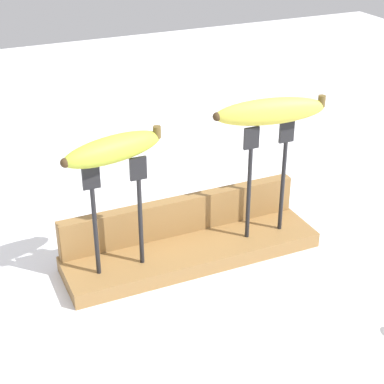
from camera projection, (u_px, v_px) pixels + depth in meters
name	position (u px, v px, depth m)	size (l,w,h in m)	color
ground_plane	(192.00, 258.00, 1.05)	(3.00, 3.00, 0.00)	silver
wooden_board	(192.00, 251.00, 1.04)	(0.43, 0.12, 0.03)	olive
board_backstop	(181.00, 215.00, 1.06)	(0.42, 0.02, 0.07)	olive
fork_stand_left	(117.00, 206.00, 0.93)	(0.10, 0.01, 0.18)	black
fork_stand_right	(267.00, 170.00, 1.02)	(0.09, 0.01, 0.20)	black
banana_raised_left	(113.00, 149.00, 0.89)	(0.17, 0.08, 0.04)	#B2C138
banana_raised_right	(271.00, 111.00, 0.97)	(0.19, 0.06, 0.04)	#DBD147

